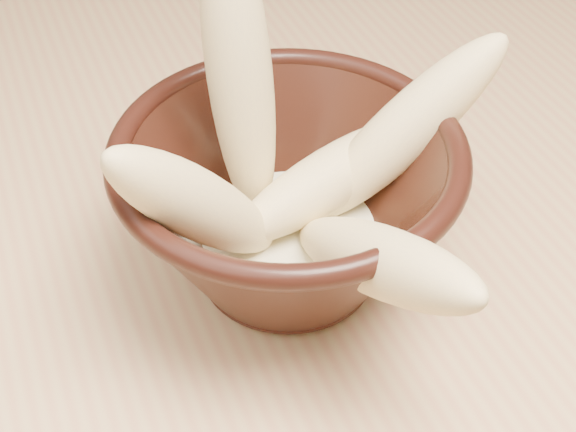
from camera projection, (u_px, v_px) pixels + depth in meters
The scene contains 8 objects.
table at pixel (174, 308), 0.63m from camera, with size 1.20×0.80×0.75m.
bowl at pixel (288, 204), 0.50m from camera, with size 0.22×0.22×0.12m.
milk_puddle at pixel (288, 237), 0.52m from camera, with size 0.12×0.12×0.02m, color beige.
banana_upright at pixel (240, 73), 0.47m from camera, with size 0.04×0.04×0.20m, color #F7DE92.
banana_left at pixel (197, 204), 0.45m from camera, with size 0.04×0.04×0.15m, color #F7DE92.
banana_right at pixel (405, 130), 0.50m from camera, with size 0.04×0.04×0.17m, color #F7DE92.
banana_across at pixel (332, 178), 0.51m from camera, with size 0.04×0.04×0.16m, color #F7DE92.
banana_front at pixel (378, 260), 0.43m from camera, with size 0.04×0.04×0.18m, color #F7DE92.
Camera 1 is at (-0.07, -0.41, 1.15)m, focal length 50.00 mm.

